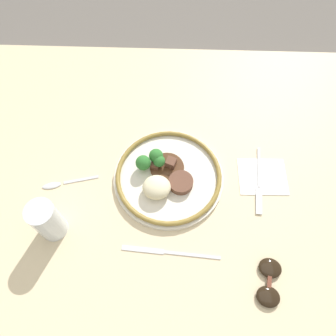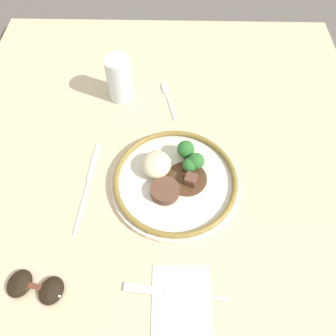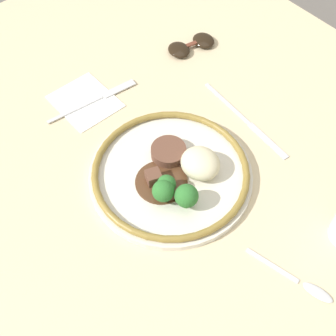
{
  "view_description": "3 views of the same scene",
  "coord_description": "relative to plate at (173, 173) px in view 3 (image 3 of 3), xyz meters",
  "views": [
    {
      "loc": [
        0.0,
        0.35,
        0.81
      ],
      "look_at": [
        0.02,
        -0.04,
        0.09
      ],
      "focal_mm": 35.0,
      "sensor_mm": 36.0,
      "label": 1
    },
    {
      "loc": [
        -0.36,
        -0.02,
        0.68
      ],
      "look_at": [
        0.03,
        -0.02,
        0.07
      ],
      "focal_mm": 35.0,
      "sensor_mm": 36.0,
      "label": 2
    },
    {
      "loc": [
        0.36,
        -0.33,
        0.72
      ],
      "look_at": [
        0.01,
        -0.04,
        0.07
      ],
      "focal_mm": 50.0,
      "sensor_mm": 36.0,
      "label": 3
    }
  ],
  "objects": [
    {
      "name": "ground_plane",
      "position": [
        -0.02,
        0.03,
        -0.06
      ],
      "size": [
        8.0,
        8.0,
        0.0
      ],
      "primitive_type": "plane",
      "color": "#5B5651"
    },
    {
      "name": "knife",
      "position": [
        -0.01,
        0.19,
        -0.01
      ],
      "size": [
        0.23,
        0.03,
        0.0
      ],
      "rotation": [
        0.0,
        0.0,
        -0.07
      ],
      "color": "silver",
      "rests_on": "dining_table"
    },
    {
      "name": "sunglasses",
      "position": [
        -0.24,
        0.25,
        -0.01
      ],
      "size": [
        0.07,
        0.12,
        0.02
      ],
      "rotation": [
        0.0,
        0.0,
        -0.18
      ],
      "color": "black",
      "rests_on": "dining_table"
    },
    {
      "name": "spoon",
      "position": [
        0.28,
        0.02,
        -0.01
      ],
      "size": [
        0.14,
        0.05,
        0.01
      ],
      "rotation": [
        0.0,
        0.0,
        0.24
      ],
      "color": "silver",
      "rests_on": "dining_table"
    },
    {
      "name": "plate",
      "position": [
        0.0,
        0.0,
        0.0
      ],
      "size": [
        0.29,
        0.29,
        0.06
      ],
      "color": "silver",
      "rests_on": "dining_table"
    },
    {
      "name": "dining_table",
      "position": [
        -0.02,
        0.03,
        -0.04
      ],
      "size": [
        1.27,
        1.03,
        0.05
      ],
      "color": "beige",
      "rests_on": "ground"
    },
    {
      "name": "napkin",
      "position": [
        -0.25,
        -0.01,
        -0.01
      ],
      "size": [
        0.13,
        0.11,
        0.0
      ],
      "color": "white",
      "rests_on": "dining_table"
    },
    {
      "name": "fork",
      "position": [
        -0.24,
        0.01,
        -0.01
      ],
      "size": [
        0.03,
        0.2,
        0.0
      ],
      "rotation": [
        0.0,
        0.0,
        1.48
      ],
      "color": "silver",
      "rests_on": "napkin"
    }
  ]
}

